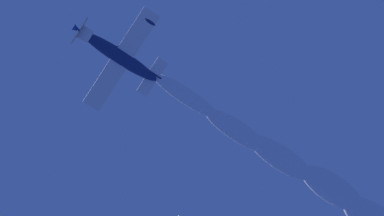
# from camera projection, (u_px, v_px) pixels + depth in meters

# --- Properties ---
(airplane_lead) EXTENTS (8.54, 8.56, 3.49)m
(airplane_lead) POSITION_uv_depth(u_px,v_px,m) (117.00, 55.00, 77.81)
(airplane_lead) COLOR navy
(smoke_trail_lead) EXTENTS (24.15, 28.41, 3.71)m
(smoke_trail_lead) POSITION_uv_depth(u_px,v_px,m) (347.00, 200.00, 84.42)
(smoke_trail_lead) COLOR white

